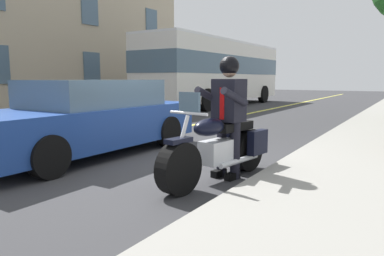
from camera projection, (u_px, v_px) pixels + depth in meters
The scene contains 6 objects.
ground_plane at pixel (158, 160), 6.26m from camera, with size 80.00×80.00×0.00m, color #333335.
lane_center_stripe at pixel (81, 148), 7.32m from camera, with size 60.00×0.16×0.01m, color #E5DB4C.
motorcycle_main at pixel (220, 149), 5.00m from camera, with size 2.22×0.80×1.26m.
rider_main at pixel (228, 106), 5.06m from camera, with size 0.68×0.62×1.74m.
bus_near at pixel (217, 70), 18.64m from camera, with size 11.05×2.70×3.30m.
car_silver at pixel (88, 118), 6.74m from camera, with size 4.60×1.92×1.40m.
Camera 1 is at (4.86, 3.77, 1.43)m, focal length 33.39 mm.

